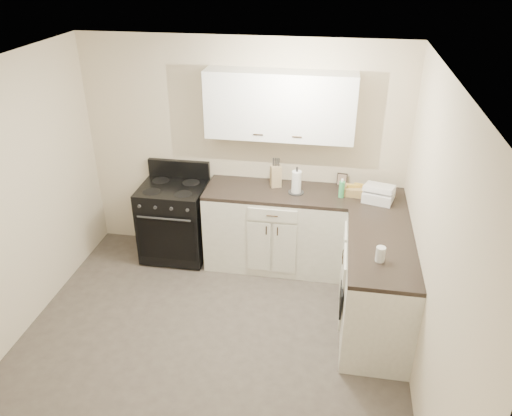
% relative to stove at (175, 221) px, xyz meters
% --- Properties ---
extents(floor, '(3.60, 3.60, 0.00)m').
position_rel_stove_xyz_m(floor, '(0.75, -1.48, -0.46)').
color(floor, '#473F38').
rests_on(floor, ground).
extents(ceiling, '(3.60, 3.60, 0.00)m').
position_rel_stove_xyz_m(ceiling, '(0.75, -1.48, 2.04)').
color(ceiling, white).
rests_on(ceiling, wall_back).
extents(wall_back, '(3.60, 0.00, 3.60)m').
position_rel_stove_xyz_m(wall_back, '(0.75, 0.32, 0.79)').
color(wall_back, beige).
rests_on(wall_back, ground).
extents(wall_right, '(0.00, 3.60, 3.60)m').
position_rel_stove_xyz_m(wall_right, '(2.55, -1.48, 0.79)').
color(wall_right, beige).
rests_on(wall_right, ground).
extents(base_cabinets_back, '(1.55, 0.60, 0.90)m').
position_rel_stove_xyz_m(base_cabinets_back, '(1.18, 0.02, -0.01)').
color(base_cabinets_back, white).
rests_on(base_cabinets_back, floor).
extents(base_cabinets_right, '(0.60, 1.90, 0.90)m').
position_rel_stove_xyz_m(base_cabinets_right, '(2.25, -0.63, -0.01)').
color(base_cabinets_right, white).
rests_on(base_cabinets_right, floor).
extents(countertop_back, '(1.55, 0.60, 0.04)m').
position_rel_stove_xyz_m(countertop_back, '(1.18, 0.02, 0.46)').
color(countertop_back, black).
rests_on(countertop_back, base_cabinets_back).
extents(countertop_right, '(0.60, 1.90, 0.04)m').
position_rel_stove_xyz_m(countertop_right, '(2.25, -0.63, 0.46)').
color(countertop_right, black).
rests_on(countertop_right, base_cabinets_right).
extents(upper_cabinets, '(1.55, 0.30, 0.70)m').
position_rel_stove_xyz_m(upper_cabinets, '(1.18, 0.18, 1.38)').
color(upper_cabinets, white).
rests_on(upper_cabinets, wall_back).
extents(stove, '(0.73, 0.62, 0.88)m').
position_rel_stove_xyz_m(stove, '(0.00, 0.00, 0.00)').
color(stove, black).
rests_on(stove, floor).
extents(knife_block, '(0.14, 0.13, 0.24)m').
position_rel_stove_xyz_m(knife_block, '(1.16, 0.13, 0.60)').
color(knife_block, tan).
rests_on(knife_block, countertop_back).
extents(paper_towel, '(0.12, 0.12, 0.25)m').
position_rel_stove_xyz_m(paper_towel, '(1.39, 0.01, 0.60)').
color(paper_towel, white).
rests_on(paper_towel, countertop_back).
extents(soap_bottle, '(0.08, 0.08, 0.18)m').
position_rel_stove_xyz_m(soap_bottle, '(1.87, -0.01, 0.57)').
color(soap_bottle, '#44B365').
rests_on(soap_bottle, countertop_back).
extents(picture_frame, '(0.11, 0.05, 0.14)m').
position_rel_stove_xyz_m(picture_frame, '(1.87, 0.28, 0.55)').
color(picture_frame, black).
rests_on(picture_frame, countertop_back).
extents(wicker_basket, '(0.28, 0.20, 0.09)m').
position_rel_stove_xyz_m(wicker_basket, '(2.04, 0.06, 0.52)').
color(wicker_basket, tan).
rests_on(wicker_basket, countertop_right).
extents(countertop_grill, '(0.36, 0.34, 0.11)m').
position_rel_stove_xyz_m(countertop_grill, '(2.26, -0.02, 0.53)').
color(countertop_grill, white).
rests_on(countertop_grill, countertop_right).
extents(glass_jar, '(0.10, 0.10, 0.13)m').
position_rel_stove_xyz_m(glass_jar, '(2.22, -1.17, 0.55)').
color(glass_jar, silver).
rests_on(glass_jar, countertop_right).
extents(oven_mitt_near, '(0.02, 0.15, 0.26)m').
position_rel_stove_xyz_m(oven_mitt_near, '(1.93, -1.20, 0.01)').
color(oven_mitt_near, black).
rests_on(oven_mitt_near, base_cabinets_right).
extents(oven_mitt_far, '(0.02, 0.13, 0.23)m').
position_rel_stove_xyz_m(oven_mitt_far, '(1.93, -1.02, -0.02)').
color(oven_mitt_far, black).
rests_on(oven_mitt_far, base_cabinets_right).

